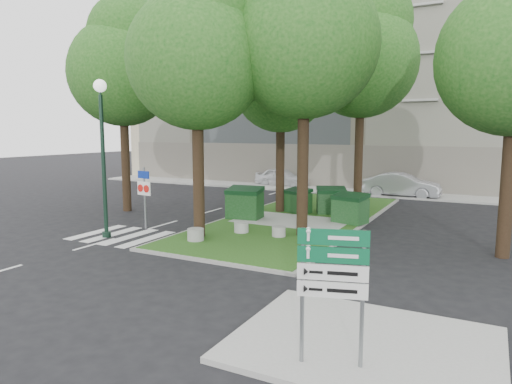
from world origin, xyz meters
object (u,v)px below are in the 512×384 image
Objects in this scene: car_silver at (402,185)px; street_lamp at (102,140)px; tree_median_near_left at (199,46)px; bollard_mid at (241,227)px; tree_median_mid at (283,74)px; litter_bin at (356,205)px; bollard_left at (196,234)px; dumpster_b at (297,201)px; dumpster_c at (331,200)px; dumpster_d at (350,208)px; car_white at (282,177)px; bollard_right at (279,231)px; traffic_sign_pole at (145,189)px; dumpster_a at (245,203)px; directional_sign at (332,275)px; tree_median_far at (364,50)px; tree_street_left at (124,62)px; tree_median_near_right at (307,29)px.

street_lamp is at bearing 153.87° from car_silver.
bollard_mid is (1.04, 1.29, -6.99)m from tree_median_near_left.
tree_median_near_left is at bearing -94.40° from tree_median_mid.
litter_bin is 12.57m from street_lamp.
litter_bin is at bearing 66.88° from bollard_left.
dumpster_c is at bearing 42.11° from dumpster_b.
dumpster_c is 1.03× the size of dumpster_d.
litter_bin is at bearing 52.60° from dumpster_b.
car_white is at bearing 103.90° from bollard_left.
dumpster_b is 1.68m from dumpster_c.
tree_median_mid reaches higher than dumpster_b.
dumpster_d reaches higher than bollard_right.
traffic_sign_pole reaches higher than litter_bin.
dumpster_a is 0.71× the size of directional_sign.
tree_median_far reaches higher than bollard_mid.
car_silver is (4.72, 16.01, 0.43)m from bollard_left.
litter_bin is 0.17× the size of car_white.
bollard_left is 0.86× the size of litter_bin.
traffic_sign_pole is (-7.15, -7.58, 1.23)m from litter_bin.
tree_median_mid is at bearing 85.60° from tree_median_near_left.
car_white is (-4.18, 16.94, -6.61)m from tree_median_near_left.
bollard_right is (9.69, -2.17, -7.34)m from tree_street_left.
bollard_right is at bearing -154.17° from car_white.
dumpster_b is at bearing 115.47° from tree_median_near_right.
tree_median_near_right is 9.63m from litter_bin.
tree_median_near_right reaches higher than tree_median_mid.
bollard_right is (2.50, 2.04, -0.03)m from bollard_left.
bollard_left is (-3.31, -2.71, -7.64)m from tree_median_near_right.
dumpster_a is at bearing 94.25° from tree_median_near_left.
tree_street_left reaches higher than directional_sign.
tree_median_near_right is at bearing -56.31° from tree_median_mid.
bollard_left is 1.17× the size of bollard_right.
dumpster_a is at bearing -126.01° from tree_median_far.
dumpster_c reaches higher than dumpster_b.
bollard_left is 0.13× the size of car_silver.
dumpster_d is 2.85× the size of bollard_mid.
tree_median_mid is at bearing -147.64° from dumpster_b.
traffic_sign_pole is (-3.42, 1.15, 1.37)m from bollard_left.
tree_street_left reaches higher than dumpster_c.
bollard_right is 6.15m from traffic_sign_pole.
dumpster_a reaches higher than dumpster_b.
dumpster_a is 0.28× the size of street_lamp.
tree_street_left is 20.54× the size of bollard_right.
bollard_right is 9.94m from directional_sign.
directional_sign is at bearing -60.07° from bollard_right.
tree_median_far is 18.36m from directional_sign.
car_silver is at bearing 91.72° from dumpster_b.
tree_median_near_right is 1.04× the size of tree_street_left.
tree_median_near_right is at bearing 39.26° from bollard_left.
traffic_sign_pole is at bearing -133.33° from litter_bin.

